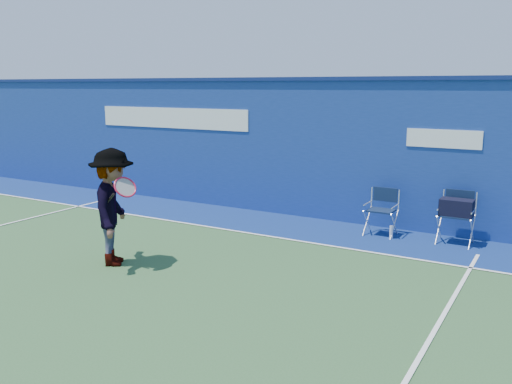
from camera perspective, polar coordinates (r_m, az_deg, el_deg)
The scene contains 8 objects.
ground at distance 8.58m, azimuth -13.87°, elevation -8.96°, with size 80.00×80.00×0.00m, color #2F542D.
stadium_wall at distance 12.40m, azimuth 2.65°, elevation 4.90°, with size 24.00×0.50×3.08m.
out_of_bounds_strip at distance 11.73m, azimuth 0.11°, elevation -3.15°, with size 24.00×1.80×0.01m, color navy.
court_lines at distance 8.99m, azimuth -11.21°, elevation -7.82°, with size 24.00×12.00×0.01m.
directors_chair_left at distance 10.93m, azimuth 13.00°, elevation -2.97°, with size 0.55×0.49×0.92m.
directors_chair_right at distance 10.70m, azimuth 20.29°, elevation -3.01°, with size 0.59×0.53×0.98m.
water_bottle at distance 10.75m, azimuth 14.05°, elevation -4.13°, with size 0.07×0.07×0.26m, color silver.
tennis_player at distance 9.09m, azimuth -14.80°, elevation -1.54°, with size 1.29×1.42×1.92m.
Camera 1 is at (5.67, -5.74, 2.91)m, focal length 38.00 mm.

